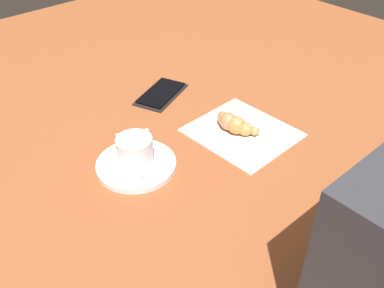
# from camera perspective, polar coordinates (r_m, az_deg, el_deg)

# --- Properties ---
(ground_plane) EXTENTS (1.80, 1.80, 0.00)m
(ground_plane) POSITION_cam_1_polar(r_m,az_deg,el_deg) (0.83, -0.46, -0.68)
(ground_plane) COLOR brown
(saucer) EXTENTS (0.15, 0.15, 0.01)m
(saucer) POSITION_cam_1_polar(r_m,az_deg,el_deg) (0.79, -7.35, -2.73)
(saucer) COLOR silver
(saucer) RESTS_ON ground
(espresso_cup) EXTENTS (0.09, 0.06, 0.05)m
(espresso_cup) POSITION_cam_1_polar(r_m,az_deg,el_deg) (0.77, -7.46, -0.83)
(espresso_cup) COLOR silver
(espresso_cup) RESTS_ON saucer
(teaspoon) EXTENTS (0.05, 0.14, 0.01)m
(teaspoon) POSITION_cam_1_polar(r_m,az_deg,el_deg) (0.79, -7.67, -2.21)
(teaspoon) COLOR silver
(teaspoon) RESTS_ON saucer
(sugar_packet) EXTENTS (0.06, 0.07, 0.01)m
(sugar_packet) POSITION_cam_1_polar(r_m,az_deg,el_deg) (0.79, -9.77, -2.44)
(sugar_packet) COLOR beige
(sugar_packet) RESTS_ON saucer
(napkin) EXTENTS (0.18, 0.20, 0.00)m
(napkin) POSITION_cam_1_polar(r_m,az_deg,el_deg) (0.88, 6.61, 1.59)
(napkin) COLOR silver
(napkin) RESTS_ON ground
(croissant) EXTENTS (0.06, 0.11, 0.04)m
(croissant) POSITION_cam_1_polar(r_m,az_deg,el_deg) (0.87, 5.48, 2.73)
(croissant) COLOR tan
(croissant) RESTS_ON napkin
(cell_phone) EXTENTS (0.15, 0.12, 0.01)m
(cell_phone) POSITION_cam_1_polar(r_m,az_deg,el_deg) (1.00, -4.10, 6.63)
(cell_phone) COLOR black
(cell_phone) RESTS_ON ground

